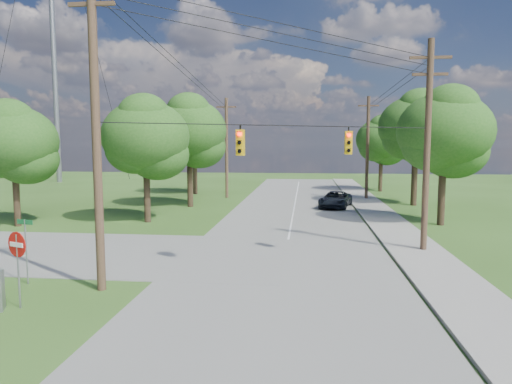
# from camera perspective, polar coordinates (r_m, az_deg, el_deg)

# --- Properties ---
(ground) EXTENTS (140.00, 140.00, 0.00)m
(ground) POSITION_cam_1_polar(r_m,az_deg,el_deg) (16.61, -4.39, -13.04)
(ground) COLOR #2F511B
(ground) RESTS_ON ground
(main_road) EXTENTS (10.00, 100.00, 0.03)m
(main_road) POSITION_cam_1_polar(r_m,az_deg,el_deg) (21.15, 3.54, -8.80)
(main_road) COLOR gray
(main_road) RESTS_ON ground
(sidewalk_east) EXTENTS (2.60, 100.00, 0.12)m
(sidewalk_east) POSITION_cam_1_polar(r_m,az_deg,el_deg) (21.90, 21.55, -8.58)
(sidewalk_east) COLOR gray
(sidewalk_east) RESTS_ON ground
(pole_sw) EXTENTS (2.00, 0.32, 12.00)m
(pole_sw) POSITION_cam_1_polar(r_m,az_deg,el_deg) (17.55, -19.40, 8.32)
(pole_sw) COLOR brown
(pole_sw) RESTS_ON ground
(pole_ne) EXTENTS (2.00, 0.32, 10.50)m
(pole_ne) POSITION_cam_1_polar(r_m,az_deg,el_deg) (24.18, 20.63, 5.75)
(pole_ne) COLOR brown
(pole_ne) RESTS_ON ground
(pole_north_e) EXTENTS (2.00, 0.32, 10.00)m
(pole_north_e) POSITION_cam_1_polar(r_m,az_deg,el_deg) (45.82, 13.76, 5.48)
(pole_north_e) COLOR brown
(pole_north_e) RESTS_ON ground
(pole_north_w) EXTENTS (2.00, 0.32, 10.00)m
(pole_north_w) POSITION_cam_1_polar(r_m,az_deg,el_deg) (46.12, -3.70, 5.64)
(pole_north_w) COLOR brown
(pole_north_w) RESTS_ON ground
(power_lines) EXTENTS (13.93, 29.62, 4.93)m
(power_lines) POSITION_cam_1_polar(r_m,az_deg,el_deg) (27.27, 3.25, 13.88)
(power_lines) COLOR black
(power_lines) RESTS_ON ground
(traffic_signals) EXTENTS (4.91, 3.27, 1.05)m
(traffic_signals) POSITION_cam_1_polar(r_m,az_deg,el_deg) (19.86, 5.18, 6.22)
(traffic_signals) COLOR yellow
(traffic_signals) RESTS_ON ground
(radio_mast) EXTENTS (0.70, 0.70, 45.00)m
(radio_mast) POSITION_cam_1_polar(r_m,az_deg,el_deg) (72.70, -24.12, 19.09)
(radio_mast) COLOR gray
(radio_mast) RESTS_ON ground
(tree_w_near) EXTENTS (6.00, 6.00, 8.40)m
(tree_w_near) POSITION_cam_1_polar(r_m,az_deg,el_deg) (32.34, -13.63, 6.74)
(tree_w_near) COLOR #443122
(tree_w_near) RESTS_ON ground
(tree_w_mid) EXTENTS (6.40, 6.40, 9.22)m
(tree_w_mid) POSITION_cam_1_polar(r_m,az_deg,el_deg) (39.71, -8.34, 7.63)
(tree_w_mid) COLOR #443122
(tree_w_mid) RESTS_ON ground
(tree_w_far) EXTENTS (6.00, 6.00, 8.73)m
(tree_w_far) POSITION_cam_1_polar(r_m,az_deg,el_deg) (49.88, -7.68, 6.91)
(tree_w_far) COLOR #443122
(tree_w_far) RESTS_ON ground
(tree_e_near) EXTENTS (6.20, 6.20, 8.81)m
(tree_e_near) POSITION_cam_1_polar(r_m,az_deg,el_deg) (32.73, 22.48, 7.02)
(tree_e_near) COLOR #443122
(tree_e_near) RESTS_ON ground
(tree_e_mid) EXTENTS (6.60, 6.60, 9.64)m
(tree_e_mid) POSITION_cam_1_polar(r_m,az_deg,el_deg) (42.55, 19.39, 7.68)
(tree_e_mid) COLOR #443122
(tree_e_mid) RESTS_ON ground
(tree_e_far) EXTENTS (5.80, 5.80, 8.32)m
(tree_e_far) POSITION_cam_1_polar(r_m,az_deg,el_deg) (54.12, 15.42, 6.33)
(tree_e_far) COLOR #443122
(tree_e_far) RESTS_ON ground
(tree_cross_n) EXTENTS (5.60, 5.60, 7.91)m
(tree_cross_n) POSITION_cam_1_polar(r_m,az_deg,el_deg) (33.74, -28.06, 5.61)
(tree_cross_n) COLOR #443122
(tree_cross_n) RESTS_ON ground
(car_main_north) EXTENTS (3.36, 5.31, 1.37)m
(car_main_north) POSITION_cam_1_polar(r_m,az_deg,el_deg) (39.46, 9.91, -0.93)
(car_main_north) COLOR black
(car_main_north) RESTS_ON main_road
(do_not_enter_sign) EXTENTS (0.81, 0.34, 2.58)m
(do_not_enter_sign) POSITION_cam_1_polar(r_m,az_deg,el_deg) (16.97, -27.67, -6.78)
(do_not_enter_sign) COLOR gray
(do_not_enter_sign) RESTS_ON ground
(street_name_sign) EXTENTS (0.75, 0.22, 2.54)m
(street_name_sign) POSITION_cam_1_polar(r_m,az_deg,el_deg) (19.79, -26.82, -5.67)
(street_name_sign) COLOR gray
(street_name_sign) RESTS_ON ground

